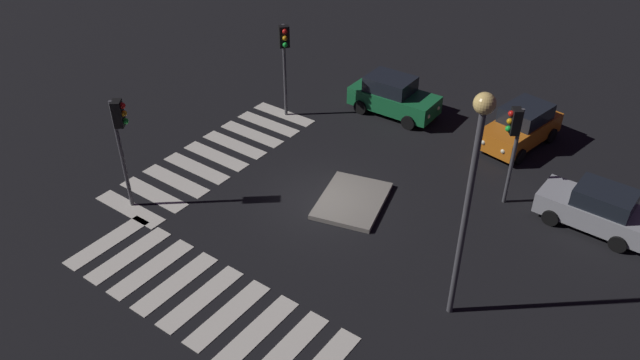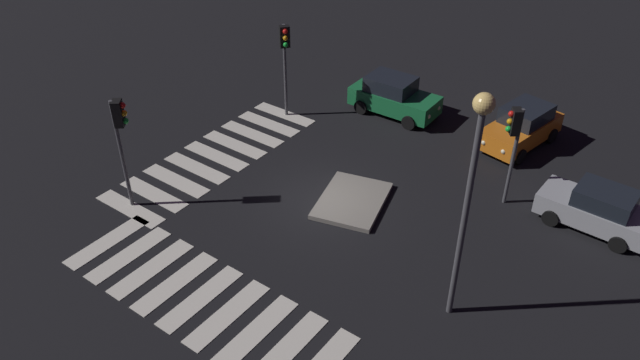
% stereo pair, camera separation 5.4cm
% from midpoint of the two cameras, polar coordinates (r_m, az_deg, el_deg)
% --- Properties ---
extents(ground_plane, '(80.00, 80.00, 0.00)m').
position_cam_midpoint_polar(ground_plane, '(23.44, -0.07, -2.01)').
color(ground_plane, black).
extents(traffic_island, '(3.63, 3.07, 0.18)m').
position_cam_midpoint_polar(traffic_island, '(23.37, 2.93, -1.92)').
color(traffic_island, gray).
rests_on(traffic_island, ground).
extents(car_orange, '(4.31, 2.51, 1.79)m').
position_cam_midpoint_polar(car_orange, '(27.92, 18.14, 4.76)').
color(car_orange, orange).
rests_on(car_orange, ground).
extents(car_green, '(2.02, 4.22, 1.82)m').
position_cam_midpoint_polar(car_green, '(29.22, 6.75, 7.73)').
color(car_green, '#196B38').
rests_on(car_green, ground).
extents(car_silver, '(1.92, 3.90, 1.67)m').
position_cam_midpoint_polar(car_silver, '(23.84, 24.20, -2.40)').
color(car_silver, '#9EA0A5').
rests_on(car_silver, ground).
extents(traffic_light_east, '(0.54, 0.53, 4.40)m').
position_cam_midpoint_polar(traffic_light_east, '(22.55, -18.14, 4.58)').
color(traffic_light_east, '#47474C').
rests_on(traffic_light_east, ground).
extents(traffic_light_west, '(0.54, 0.53, 3.98)m').
position_cam_midpoint_polar(traffic_light_west, '(22.82, 17.50, 4.17)').
color(traffic_light_west, '#47474C').
rests_on(traffic_light_west, ground).
extents(traffic_light_south, '(0.54, 0.53, 4.44)m').
position_cam_midpoint_polar(traffic_light_south, '(27.77, -3.38, 12.04)').
color(traffic_light_south, '#47474C').
rests_on(traffic_light_south, ground).
extents(street_lamp, '(0.56, 0.56, 7.39)m').
position_cam_midpoint_polar(street_lamp, '(16.42, 13.90, 0.57)').
color(street_lamp, '#47474C').
rests_on(street_lamp, ground).
extents(crosswalk_near, '(9.90, 3.20, 0.02)m').
position_cam_midpoint_polar(crosswalk_near, '(26.49, -9.70, 2.21)').
color(crosswalk_near, silver).
rests_on(crosswalk_near, ground).
extents(crosswalk_side, '(3.20, 9.90, 0.02)m').
position_cam_midpoint_polar(crosswalk_side, '(19.93, -11.06, -10.72)').
color(crosswalk_side, silver).
rests_on(crosswalk_side, ground).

